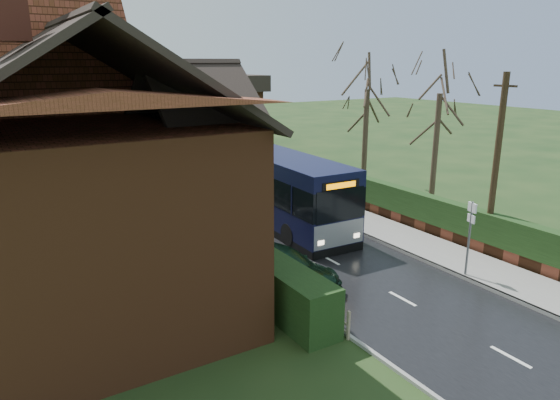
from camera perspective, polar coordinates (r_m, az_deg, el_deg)
ground at (r=18.77m, az=9.46°, el=-8.79°), size 140.00×140.00×0.00m
road at (r=26.60m, az=-4.74°, el=-1.24°), size 6.00×100.00×0.02m
pavement at (r=28.67m, az=2.84°, el=0.16°), size 2.50×100.00×0.14m
kerb_right at (r=28.03m, az=0.82°, el=-0.18°), size 0.12×100.00×0.14m
kerb_left at (r=25.42m, az=-10.88°, el=-2.18°), size 0.12×100.00×0.10m
front_hedge at (r=20.48m, az=-8.15°, el=-4.22°), size 1.20×16.00×1.60m
picket_fence at (r=20.88m, az=-6.22°, el=-4.77°), size 0.10×16.00×0.90m
right_wall_hedge at (r=29.31m, az=5.37°, el=2.37°), size 0.60×50.00×1.80m
brick_house at (r=18.04m, az=-22.51°, el=3.84°), size 9.30×14.60×10.30m
bus at (r=24.66m, az=-0.85°, el=1.54°), size 2.95×11.35×3.42m
car_silver at (r=20.59m, az=-4.82°, el=-4.50°), size 1.57×3.73×1.26m
car_green at (r=17.73m, az=-0.01°, el=-7.69°), size 3.46×5.03×1.35m
car_distant at (r=58.09m, az=-18.42°, el=7.89°), size 2.49×4.59×1.44m
bus_stop_sign at (r=19.08m, az=20.90°, el=-3.06°), size 0.19×0.43×2.91m
telegraph_pole at (r=21.30m, az=23.44°, el=3.52°), size 0.25×0.94×7.31m
tree_right_near at (r=26.95m, az=17.90°, el=12.40°), size 4.05×4.05×8.74m
tree_right_far at (r=30.94m, az=10.00°, el=13.11°), size 4.49×4.49×8.67m
tree_house_side at (r=27.69m, az=-25.82°, el=13.96°), size 4.49×4.49×10.20m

